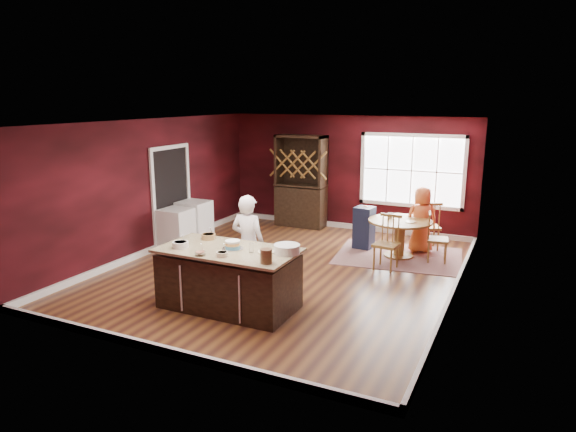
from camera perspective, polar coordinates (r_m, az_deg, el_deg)
The scene contains 28 objects.
room_shell at distance 9.12m, azimuth -0.38°, elevation 1.92°, with size 7.00×7.00×7.00m.
window at distance 11.89m, azimuth 13.58°, elevation 4.92°, with size 2.36×0.10×1.66m, color white, non-canonical shape.
doorway at distance 11.24m, azimuth -12.79°, elevation 2.05°, with size 0.08×1.26×2.13m, color white, non-canonical shape.
kitchen_island at distance 7.82m, azimuth -6.59°, elevation -7.04°, with size 2.08×1.09×0.92m.
dining_table at distance 10.40m, azimuth 12.31°, elevation -1.60°, with size 1.25×1.25×0.75m.
baker at distance 8.33m, azimuth -4.45°, elevation -3.08°, with size 0.59×0.39×1.61m, color white.
layer_cake at distance 7.65m, azimuth -6.17°, elevation -3.19°, with size 0.31×0.31×0.13m, color white, non-canonical shape.
bowl_blue at distance 7.84m, azimuth -11.85°, elevation -3.14°, with size 0.24×0.24×0.09m, color white.
bowl_yellow at distance 8.23m, azimuth -8.83°, elevation -2.26°, with size 0.22×0.22×0.08m, color brown.
bowl_pink at distance 7.42m, azimuth -9.74°, elevation -4.13°, with size 0.15×0.15×0.06m, color silver.
bowl_olive at distance 7.33m, azimuth -7.31°, elevation -4.22°, with size 0.17×0.17×0.06m, color beige.
drinking_glass at distance 7.45m, azimuth -4.11°, elevation -3.55°, with size 0.07×0.07×0.14m, color white.
dinner_plate at distance 7.45m, azimuth -2.43°, elevation -4.01°, with size 0.25×0.25×0.02m, color beige.
white_tub at distance 7.39m, azimuth -0.13°, elevation -3.68°, with size 0.38×0.38×0.13m, color white.
stoneware_crock at distance 6.96m, azimuth -2.44°, elevation -4.48°, with size 0.16×0.16×0.20m, color brown.
toy_figurine at distance 7.09m, azimuth -2.46°, elevation -4.64°, with size 0.05×0.05×0.08m, color #FFFA2F, non-canonical shape.
rug at distance 10.54m, azimuth 12.17°, elevation -4.38°, with size 2.41×1.86×0.01m, color brown.
chair_east at distance 10.27m, azimuth 16.31°, elevation -2.29°, with size 0.41×0.39×0.97m, color brown, non-canonical shape.
chair_south at distance 9.60m, azimuth 10.88°, elevation -2.90°, with size 0.43×0.41×1.02m, color brown, non-canonical shape.
chair_north at distance 11.07m, azimuth 15.37°, elevation -0.95°, with size 0.44×0.42×1.04m, color #985D26, non-canonical shape.
seated_woman at distance 10.77m, azimuth 14.60°, elevation -0.41°, with size 0.67×0.43×1.36m, color orange.
high_chair at distance 10.87m, azimuth 8.45°, elevation -1.19°, with size 0.37×0.37×0.92m, color #1E243A, non-canonical shape.
toddler at distance 10.84m, azimuth 8.96°, elevation 0.65°, with size 0.18×0.14×0.26m, color #8CA5BF, non-canonical shape.
table_plate at distance 10.21m, azimuth 13.47°, elevation -0.64°, with size 0.19×0.19×0.01m, color beige.
table_cup at distance 10.50m, azimuth 11.31°, elevation 0.08°, with size 0.12×0.12×0.10m, color white.
hutch at distance 12.50m, azimuth 1.44°, elevation 3.88°, with size 1.21×0.51×2.23m, color #332013.
washer at distance 10.93m, azimuth -12.30°, elevation -1.45°, with size 0.59×0.57×0.86m, color white.
dryer at distance 11.42m, azimuth -10.36°, elevation -0.62°, with size 0.62×0.60×0.90m, color white.
Camera 1 is at (3.88, -8.06, 3.13)m, focal length 32.00 mm.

